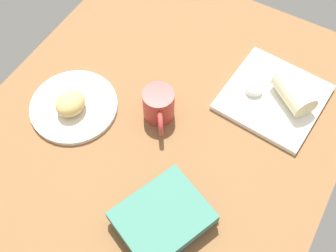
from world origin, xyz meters
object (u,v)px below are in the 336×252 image
object	(u,v)px
sauce_cup	(254,88)
book_stack	(165,218)
round_plate	(74,106)
square_plate	(273,97)
breakfast_wrap	(294,92)
coffee_mug	(159,106)
scone_pastry	(70,104)

from	to	relation	value
sauce_cup	book_stack	distance (cm)	42.99
round_plate	square_plate	world-z (taller)	square_plate
breakfast_wrap	round_plate	bearing A→B (deg)	157.72
book_stack	sauce_cup	bearing A→B (deg)	176.37
square_plate	book_stack	bearing A→B (deg)	-10.52
sauce_cup	breakfast_wrap	distance (cm)	10.35
square_plate	breakfast_wrap	bearing A→B (deg)	102.77
square_plate	breakfast_wrap	xyz separation A→B (cm)	(-0.99, 4.38, 4.20)
breakfast_wrap	square_plate	bearing A→B (deg)	139.05
round_plate	coffee_mug	world-z (taller)	coffee_mug
square_plate	book_stack	xyz separation A→B (cm)	(44.15, -8.20, 2.16)
sauce_cup	breakfast_wrap	bearing A→B (deg)	102.77
scone_pastry	square_plate	size ratio (longest dim) A/B	0.33
square_plate	coffee_mug	xyz separation A→B (cm)	(19.90, -24.11, 3.82)
book_stack	coffee_mug	xyz separation A→B (cm)	(-24.25, -15.90, 1.66)
coffee_mug	book_stack	bearing A→B (deg)	33.26
sauce_cup	scone_pastry	bearing A→B (deg)	-53.00
square_plate	coffee_mug	bearing A→B (deg)	-50.46
square_plate	coffee_mug	world-z (taller)	coffee_mug
sauce_cup	book_stack	bearing A→B (deg)	-3.63
sauce_cup	coffee_mug	size ratio (longest dim) A/B	0.41
round_plate	sauce_cup	bearing A→B (deg)	125.27
round_plate	sauce_cup	size ratio (longest dim) A/B	4.81
sauce_cup	round_plate	bearing A→B (deg)	-54.73
book_stack	coffee_mug	world-z (taller)	coffee_mug
round_plate	book_stack	distance (cm)	39.78
breakfast_wrap	coffee_mug	xyz separation A→B (cm)	(20.89, -28.49, -0.38)
square_plate	breakfast_wrap	distance (cm)	6.15
round_plate	sauce_cup	distance (cm)	48.44
sauce_cup	book_stack	xyz separation A→B (cm)	(42.91, -2.72, 0.17)
round_plate	book_stack	bearing A→B (deg)	67.87
round_plate	scone_pastry	world-z (taller)	scone_pastry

